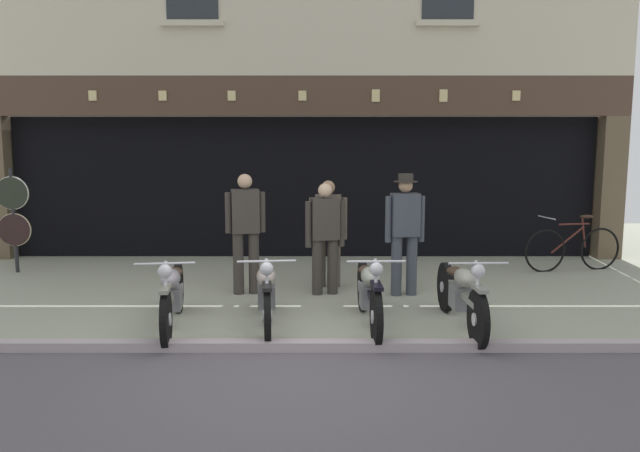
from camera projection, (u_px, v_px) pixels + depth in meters
ground at (284, 397)px, 5.20m from camera, size 23.68×22.00×0.18m
shop_facade at (304, 160)px, 12.85m from camera, size 11.98×4.42×6.65m
motorcycle_left at (170, 294)px, 6.93m from camera, size 0.62×1.99×0.90m
motorcycle_center_left at (264, 292)px, 7.03m from camera, size 0.62×1.92×0.90m
motorcycle_center at (367, 292)px, 6.99m from camera, size 0.62×2.03×0.91m
motorcycle_center_right at (459, 293)px, 6.94m from camera, size 0.62×2.05×0.91m
salesman_left at (244, 228)px, 8.48m from camera, size 0.55×0.29×1.70m
shopkeeper_center at (323, 234)px, 8.47m from camera, size 0.55×0.29×1.57m
salesman_right at (403, 229)px, 8.40m from camera, size 0.56×0.33×1.70m
assistant_far_right at (326, 229)px, 8.91m from camera, size 0.56×0.25×1.58m
tyre_sign_pole at (11, 213)px, 9.86m from camera, size 0.55×0.06×1.71m
advert_board_near at (397, 176)px, 11.32m from camera, size 0.73×0.03×1.12m
leaning_bicycle at (571, 248)px, 10.12m from camera, size 1.72×0.53×0.95m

